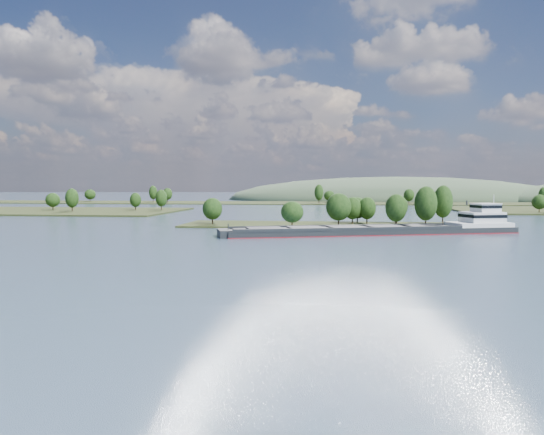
# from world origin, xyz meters

# --- Properties ---
(ground) EXTENTS (1800.00, 1800.00, 0.00)m
(ground) POSITION_xyz_m (0.00, 120.00, 0.00)
(ground) COLOR #3B5567
(ground) RESTS_ON ground
(tree_island) EXTENTS (100.00, 32.10, 15.15)m
(tree_island) POSITION_xyz_m (8.19, 178.76, 4.03)
(tree_island) COLOR black
(tree_island) RESTS_ON ground
(back_shoreline) EXTENTS (900.00, 60.00, 15.42)m
(back_shoreline) POSITION_xyz_m (8.73, 399.81, 0.73)
(back_shoreline) COLOR black
(back_shoreline) RESTS_ON ground
(hill_west) EXTENTS (320.00, 160.00, 44.00)m
(hill_west) POSITION_xyz_m (60.00, 500.00, 0.00)
(hill_west) COLOR #364832
(hill_west) RESTS_ON ground
(cargo_barge) EXTENTS (89.50, 37.86, 12.25)m
(cargo_barge) POSITION_xyz_m (20.97, 151.91, 1.54)
(cargo_barge) COLOR black
(cargo_barge) RESTS_ON ground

